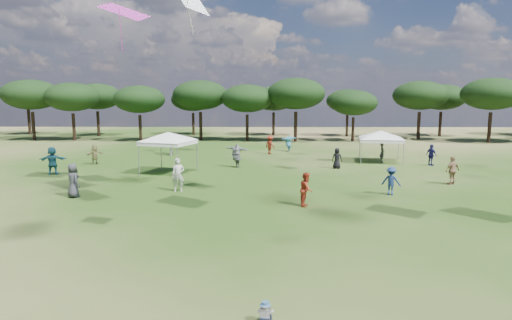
% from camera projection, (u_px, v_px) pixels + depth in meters
% --- Properties ---
extents(tree_line, '(108.78, 17.63, 7.77)m').
position_uv_depth(tree_line, '(287.00, 96.00, 53.92)').
color(tree_line, black).
rests_on(tree_line, ground).
extents(tent_left, '(5.92, 5.92, 3.17)m').
position_uv_depth(tent_left, '(168.00, 134.00, 29.25)').
color(tent_left, gray).
rests_on(tent_left, ground).
extents(tent_right, '(6.70, 6.70, 2.85)m').
position_uv_depth(tent_right, '(381.00, 132.00, 34.54)').
color(tent_right, gray).
rests_on(tent_right, ground).
extents(toddler, '(0.39, 0.42, 0.55)m').
position_uv_depth(toddler, '(265.00, 314.00, 9.85)').
color(toddler, black).
rests_on(toddler, ground).
extents(festival_crowd, '(28.64, 22.78, 1.93)m').
position_uv_depth(festival_crowd, '(233.00, 156.00, 31.77)').
color(festival_crowd, '#9C7055').
rests_on(festival_crowd, ground).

